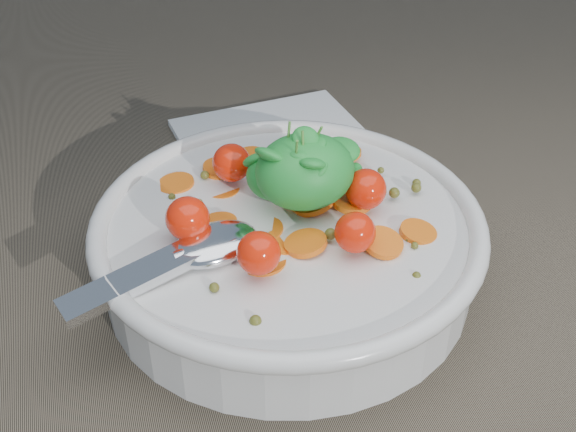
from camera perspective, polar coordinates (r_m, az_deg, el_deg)
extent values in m
plane|color=#6F634F|center=(0.56, 0.93, -5.00)|extent=(6.00, 6.00, 0.00)
cylinder|color=silver|center=(0.54, 0.00, -2.64)|extent=(0.28, 0.28, 0.05)
torus|color=silver|center=(0.53, 0.00, -0.41)|extent=(0.29, 0.29, 0.01)
cylinder|color=silver|center=(0.56, 0.00, -4.50)|extent=(0.14, 0.14, 0.01)
cylinder|color=brown|center=(0.54, 0.00, -2.64)|extent=(0.25, 0.25, 0.04)
cylinder|color=orange|center=(0.60, 4.15, 5.02)|extent=(0.04, 0.04, 0.01)
cylinder|color=orange|center=(0.50, 7.52, -2.10)|extent=(0.03, 0.03, 0.01)
cylinder|color=orange|center=(0.49, -2.01, -3.91)|extent=(0.05, 0.05, 0.01)
cylinder|color=orange|center=(0.60, -3.09, 4.55)|extent=(0.03, 0.03, 0.01)
cylinder|color=orange|center=(0.58, -8.87, 2.48)|extent=(0.04, 0.04, 0.01)
cylinder|color=orange|center=(0.52, -5.69, -0.82)|extent=(0.04, 0.04, 0.01)
cylinder|color=orange|center=(0.57, 4.42, 2.66)|extent=(0.04, 0.04, 0.01)
cylinder|color=orange|center=(0.54, 5.10, 1.08)|extent=(0.04, 0.04, 0.01)
cylinder|color=orange|center=(0.55, 0.76, 2.31)|extent=(0.04, 0.04, 0.02)
cylinder|color=orange|center=(0.51, -0.13, -2.22)|extent=(0.04, 0.04, 0.01)
cylinder|color=orange|center=(0.57, -5.19, 1.90)|extent=(0.04, 0.04, 0.01)
cylinder|color=orange|center=(0.55, 0.48, 1.66)|extent=(0.03, 0.03, 0.01)
cylinder|color=orange|center=(0.50, 1.40, -2.16)|extent=(0.04, 0.04, 0.01)
cylinder|color=orange|center=(0.55, 0.39, 1.17)|extent=(0.03, 0.03, 0.01)
cylinder|color=orange|center=(0.51, -8.79, -3.40)|extent=(0.03, 0.03, 0.01)
cylinder|color=orange|center=(0.59, -5.31, 3.71)|extent=(0.04, 0.04, 0.01)
cylinder|color=orange|center=(0.52, 10.24, -1.28)|extent=(0.04, 0.04, 0.01)
cylinder|color=orange|center=(0.52, -2.20, -1.36)|extent=(0.04, 0.04, 0.01)
cylinder|color=orange|center=(0.54, 1.93, 1.18)|extent=(0.05, 0.05, 0.02)
sphere|color=#54561C|center=(0.57, 10.12, 2.58)|extent=(0.01, 0.01, 0.01)
sphere|color=#54561C|center=(0.51, 3.38, -1.43)|extent=(0.01, 0.01, 0.01)
sphere|color=#54561C|center=(0.56, 10.10, 2.21)|extent=(0.01, 0.01, 0.01)
sphere|color=#54561C|center=(0.47, -5.85, -5.64)|extent=(0.01, 0.01, 0.01)
sphere|color=#54561C|center=(0.55, 8.39, 1.83)|extent=(0.01, 0.01, 0.01)
sphere|color=#54561C|center=(0.58, -6.60, 3.24)|extent=(0.01, 0.01, 0.01)
sphere|color=#54561C|center=(0.55, -7.06, 1.01)|extent=(0.01, 0.01, 0.01)
sphere|color=#54561C|center=(0.58, -4.84, 3.40)|extent=(0.01, 0.01, 0.01)
sphere|color=#54561C|center=(0.53, 5.17, -0.69)|extent=(0.01, 0.01, 0.01)
sphere|color=#54561C|center=(0.52, 9.53, -1.79)|extent=(0.01, 0.01, 0.01)
sphere|color=#54561C|center=(0.51, 9.97, -2.31)|extent=(0.01, 0.01, 0.01)
sphere|color=#54561C|center=(0.58, 7.34, 3.60)|extent=(0.01, 0.01, 0.01)
sphere|color=#54561C|center=(0.45, -2.59, -8.29)|extent=(0.01, 0.01, 0.01)
sphere|color=#54561C|center=(0.56, -9.16, 1.51)|extent=(0.01, 0.01, 0.01)
sphere|color=#54561C|center=(0.52, -8.41, -1.13)|extent=(0.01, 0.01, 0.01)
sphere|color=#54561C|center=(0.60, 4.57, 4.83)|extent=(0.01, 0.01, 0.01)
sphere|color=#54561C|center=(0.49, 10.12, -4.69)|extent=(0.01, 0.01, 0.01)
sphere|color=red|center=(0.53, 6.17, 2.13)|extent=(0.03, 0.03, 0.03)
sphere|color=red|center=(0.57, 0.55, 4.85)|extent=(0.03, 0.03, 0.03)
sphere|color=red|center=(0.56, -4.48, 4.21)|extent=(0.03, 0.03, 0.03)
sphere|color=red|center=(0.50, -7.94, -0.19)|extent=(0.03, 0.03, 0.03)
sphere|color=red|center=(0.47, -2.34, -2.95)|extent=(0.03, 0.03, 0.03)
sphere|color=red|center=(0.49, 5.33, -1.30)|extent=(0.03, 0.03, 0.03)
ellipsoid|color=green|center=(0.52, 1.34, 3.55)|extent=(0.07, 0.06, 0.05)
ellipsoid|color=green|center=(0.53, -1.05, 3.18)|extent=(0.04, 0.04, 0.03)
ellipsoid|color=green|center=(0.51, 1.11, 4.66)|extent=(0.02, 0.02, 0.02)
ellipsoid|color=green|center=(0.54, 5.16, 3.40)|extent=(0.02, 0.02, 0.02)
ellipsoid|color=green|center=(0.51, 2.00, 5.56)|extent=(0.03, 0.03, 0.02)
ellipsoid|color=green|center=(0.51, -0.55, 4.07)|extent=(0.02, 0.02, 0.01)
ellipsoid|color=green|center=(0.52, 0.88, 4.31)|extent=(0.03, 0.03, 0.02)
ellipsoid|color=green|center=(0.53, 0.79, 4.87)|extent=(0.03, 0.03, 0.02)
ellipsoid|color=green|center=(0.50, 1.93, 4.16)|extent=(0.03, 0.03, 0.02)
ellipsoid|color=green|center=(0.51, -1.27, 4.72)|extent=(0.03, 0.04, 0.03)
ellipsoid|color=green|center=(0.51, 1.40, 6.15)|extent=(0.03, 0.03, 0.02)
ellipsoid|color=green|center=(0.50, 2.20, 3.93)|extent=(0.03, 0.03, 0.02)
ellipsoid|color=green|center=(0.51, 0.83, 3.73)|extent=(0.03, 0.03, 0.01)
ellipsoid|color=green|center=(0.53, -2.28, 4.51)|extent=(0.04, 0.03, 0.03)
ellipsoid|color=green|center=(0.54, -0.55, 5.09)|extent=(0.03, 0.03, 0.02)
ellipsoid|color=green|center=(0.51, 1.45, 4.01)|extent=(0.03, 0.03, 0.03)
ellipsoid|color=green|center=(0.52, 2.08, 4.91)|extent=(0.03, 0.03, 0.02)
ellipsoid|color=green|center=(0.52, 3.91, 3.92)|extent=(0.03, 0.04, 0.03)
ellipsoid|color=green|center=(0.50, 1.26, 4.75)|extent=(0.03, 0.02, 0.02)
ellipsoid|color=green|center=(0.52, 1.18, 4.60)|extent=(0.02, 0.02, 0.02)
ellipsoid|color=green|center=(0.51, 2.56, 4.18)|extent=(0.02, 0.02, 0.02)
ellipsoid|color=green|center=(0.52, -1.35, 3.98)|extent=(0.03, 0.03, 0.02)
ellipsoid|color=green|center=(0.54, 4.17, 5.22)|extent=(0.04, 0.04, 0.02)
ellipsoid|color=green|center=(0.51, 0.40, 4.88)|extent=(0.04, 0.04, 0.03)
ellipsoid|color=green|center=(0.52, 1.16, 4.53)|extent=(0.03, 0.03, 0.03)
cylinder|color=#4C8C33|center=(0.50, 0.57, 4.07)|extent=(0.00, 0.01, 0.05)
cylinder|color=#4C8C33|center=(0.51, 1.24, 4.14)|extent=(0.00, 0.01, 0.05)
cylinder|color=#4C8C33|center=(0.52, 1.67, 5.19)|extent=(0.02, 0.02, 0.04)
cylinder|color=#4C8C33|center=(0.52, -0.11, 4.96)|extent=(0.01, 0.01, 0.05)
ellipsoid|color=silver|center=(0.50, -5.79, -2.22)|extent=(0.07, 0.06, 0.02)
cube|color=silver|center=(0.48, -10.94, -4.38)|extent=(0.12, 0.06, 0.02)
cylinder|color=silver|center=(0.49, -7.82, -2.96)|extent=(0.03, 0.02, 0.01)
cube|color=white|center=(0.72, -0.91, 5.91)|extent=(0.19, 0.17, 0.01)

